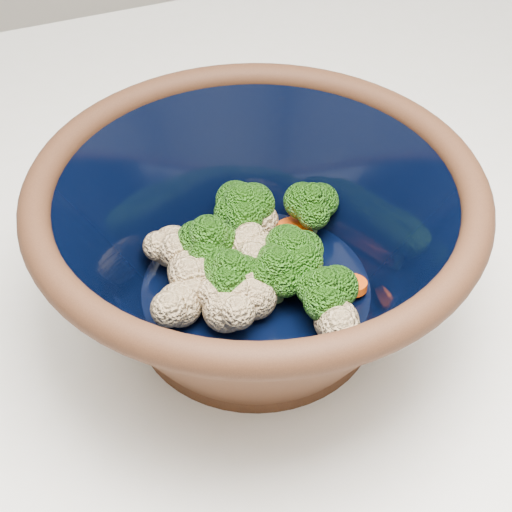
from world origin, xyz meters
TOP-DOWN VIEW (x-y plane):
  - mixing_bowl at (-0.08, 0.04)m, footprint 0.37×0.37m
  - vegetable_pile at (-0.08, 0.05)m, footprint 0.16×0.16m

SIDE VIEW (x-z plane):
  - vegetable_pile at x=-0.08m, z-range 0.93..0.98m
  - mixing_bowl at x=-0.08m, z-range 0.91..1.04m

